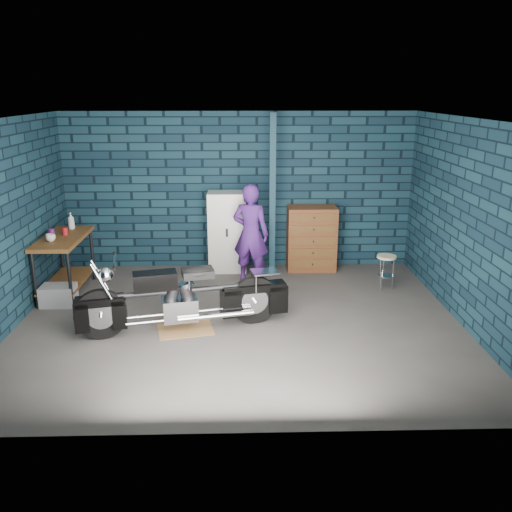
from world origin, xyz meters
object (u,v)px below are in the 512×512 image
Objects in this scene: tool_chest at (312,239)px; locker at (227,232)px; workbench at (65,265)px; person at (251,234)px; storage_bin at (58,295)px; motorcycle at (184,293)px; shop_stool at (385,272)px.

locker is at bearing 180.00° from tool_chest.
workbench is 1.25× the size of tool_chest.
storage_bin is at bearing 36.31° from person.
person is at bearing -150.68° from tool_chest.
person is at bearing 8.68° from workbench.
locker is at bearing 65.66° from motorcycle.
motorcycle is 2.18m from storage_bin.
tool_chest reaches higher than storage_bin.
shop_stool is at bearing -43.60° from tool_chest.
tool_chest is at bearing 0.00° from locker.
locker is (2.47, 1.04, 0.24)m from workbench.
person is 1.25m from tool_chest.
person reaches higher than storage_bin.
tool_chest is 2.03× the size of shop_stool.
tool_chest is at bearing 21.45° from storage_bin.
tool_chest is 1.48m from shop_stool.
workbench is 2.92m from person.
locker is 2.74m from shop_stool.
workbench reaches higher than shop_stool.
storage_bin is at bearing -158.55° from tool_chest.
motorcycle is at bearing -101.76° from locker.
locker reaches higher than storage_bin.
storage_bin is 5.00m from shop_stool.
storage_bin is 0.88× the size of shop_stool.
motorcycle is 2.08m from person.
locker reaches higher than motorcycle.
motorcycle is 3.14m from tool_chest.
storage_bin is (-2.85, -0.94, -0.66)m from person.
workbench is at bearing 26.75° from person.
person reaches higher than shop_stool.
person is 0.73m from locker.
storage_bin is at bearing -87.71° from workbench.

